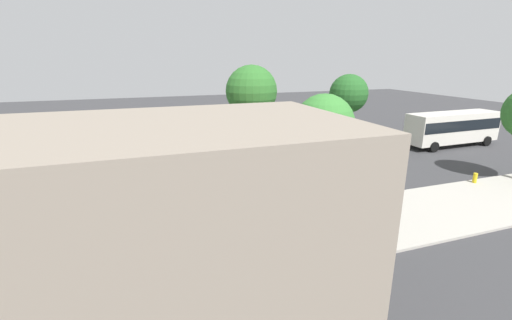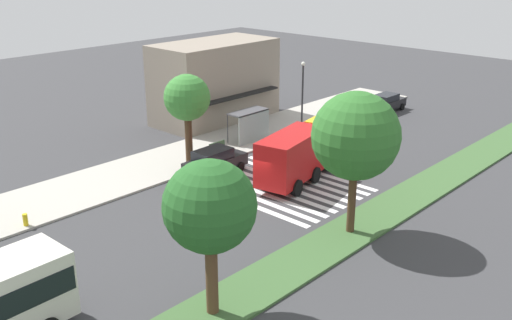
{
  "view_description": "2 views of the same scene",
  "coord_description": "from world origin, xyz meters",
  "px_view_note": "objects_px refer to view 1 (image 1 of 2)",
  "views": [
    {
      "loc": [
        9.84,
        22.93,
        8.62
      ],
      "look_at": [
        2.05,
        0.62,
        1.58
      ],
      "focal_mm": 24.14,
      "sensor_mm": 36.0,
      "label": 1
    },
    {
      "loc": [
        -25.22,
        -23.45,
        14.95
      ],
      "look_at": [
        1.44,
        1.37,
        1.68
      ],
      "focal_mm": 40.89,
      "sensor_mm": 36.0,
      "label": 2
    }
  ],
  "objects_px": {
    "median_tree_far_west": "(349,94)",
    "fire_hydrant": "(475,178)",
    "fire_truck": "(222,154)",
    "bench_near_shelter": "(271,217)",
    "sidewalk_tree_west": "(324,126)",
    "street_lamp": "(73,174)",
    "parked_car_west": "(296,186)",
    "median_tree_west": "(251,91)",
    "transit_bus": "(453,126)",
    "bus_stop_shelter": "(194,205)"
  },
  "relations": [
    {
      "from": "street_lamp",
      "to": "sidewalk_tree_west",
      "type": "bearing_deg",
      "value": 178.15
    },
    {
      "from": "bench_near_shelter",
      "to": "bus_stop_shelter",
      "type": "bearing_deg",
      "value": 0.61
    },
    {
      "from": "parked_car_west",
      "to": "bus_stop_shelter",
      "type": "distance_m",
      "value": 7.52
    },
    {
      "from": "fire_truck",
      "to": "median_tree_far_west",
      "type": "relative_size",
      "value": 1.29
    },
    {
      "from": "median_tree_far_west",
      "to": "parked_car_west",
      "type": "bearing_deg",
      "value": 46.41
    },
    {
      "from": "bus_stop_shelter",
      "to": "street_lamp",
      "type": "bearing_deg",
      "value": -12.86
    },
    {
      "from": "parked_car_west",
      "to": "street_lamp",
      "type": "relative_size",
      "value": 0.8
    },
    {
      "from": "median_tree_west",
      "to": "street_lamp",
      "type": "bearing_deg",
      "value": 46.85
    },
    {
      "from": "bus_stop_shelter",
      "to": "bench_near_shelter",
      "type": "bearing_deg",
      "value": -179.39
    },
    {
      "from": "parked_car_west",
      "to": "fire_truck",
      "type": "bearing_deg",
      "value": -55.49
    },
    {
      "from": "bench_near_shelter",
      "to": "sidewalk_tree_west",
      "type": "bearing_deg",
      "value": -167.47
    },
    {
      "from": "bench_near_shelter",
      "to": "sidewalk_tree_west",
      "type": "distance_m",
      "value": 5.62
    },
    {
      "from": "transit_bus",
      "to": "median_tree_west",
      "type": "relative_size",
      "value": 1.27
    },
    {
      "from": "bench_near_shelter",
      "to": "median_tree_west",
      "type": "relative_size",
      "value": 0.2
    },
    {
      "from": "median_tree_far_west",
      "to": "fire_hydrant",
      "type": "distance_m",
      "value": 14.69
    },
    {
      "from": "transit_bus",
      "to": "bus_stop_shelter",
      "type": "distance_m",
      "value": 29.55
    },
    {
      "from": "bus_stop_shelter",
      "to": "transit_bus",
      "type": "bearing_deg",
      "value": -159.45
    },
    {
      "from": "street_lamp",
      "to": "bus_stop_shelter",
      "type": "bearing_deg",
      "value": 167.14
    },
    {
      "from": "street_lamp",
      "to": "fire_hydrant",
      "type": "relative_size",
      "value": 8.49
    },
    {
      "from": "bench_near_shelter",
      "to": "median_tree_west",
      "type": "xyz_separation_m",
      "value": [
        -3.98,
        -15.09,
        5.07
      ]
    },
    {
      "from": "bench_near_shelter",
      "to": "median_tree_west",
      "type": "bearing_deg",
      "value": -104.77
    },
    {
      "from": "fire_hydrant",
      "to": "bench_near_shelter",
      "type": "bearing_deg",
      "value": 4.39
    },
    {
      "from": "median_tree_west",
      "to": "fire_hydrant",
      "type": "relative_size",
      "value": 11.3
    },
    {
      "from": "median_tree_far_west",
      "to": "median_tree_west",
      "type": "distance_m",
      "value": 10.46
    },
    {
      "from": "parked_car_west",
      "to": "sidewalk_tree_west",
      "type": "relative_size",
      "value": 0.71
    },
    {
      "from": "sidewalk_tree_west",
      "to": "median_tree_far_west",
      "type": "distance_m",
      "value": 18.19
    },
    {
      "from": "sidewalk_tree_west",
      "to": "street_lamp",
      "type": "bearing_deg",
      "value": -1.85
    },
    {
      "from": "median_tree_far_west",
      "to": "transit_bus",
      "type": "bearing_deg",
      "value": 152.75
    },
    {
      "from": "fire_hydrant",
      "to": "sidewalk_tree_west",
      "type": "bearing_deg",
      "value": 2.26
    },
    {
      "from": "parked_car_west",
      "to": "median_tree_far_west",
      "type": "bearing_deg",
      "value": -134.65
    },
    {
      "from": "parked_car_west",
      "to": "median_tree_far_west",
      "type": "xyz_separation_m",
      "value": [
        -11.58,
        -12.17,
        4.14
      ]
    },
    {
      "from": "bench_near_shelter",
      "to": "fire_hydrant",
      "type": "xyz_separation_m",
      "value": [
        -15.96,
        -1.23,
        -0.1
      ]
    },
    {
      "from": "parked_car_west",
      "to": "median_tree_west",
      "type": "xyz_separation_m",
      "value": [
        -1.14,
        -12.17,
        4.73
      ]
    },
    {
      "from": "transit_bus",
      "to": "bus_stop_shelter",
      "type": "bearing_deg",
      "value": -160.62
    },
    {
      "from": "street_lamp",
      "to": "median_tree_far_west",
      "type": "height_order",
      "value": "median_tree_far_west"
    },
    {
      "from": "parked_car_west",
      "to": "median_tree_west",
      "type": "bearing_deg",
      "value": -96.4
    },
    {
      "from": "parked_car_west",
      "to": "bus_stop_shelter",
      "type": "bearing_deg",
      "value": 22.39
    },
    {
      "from": "fire_truck",
      "to": "bench_near_shelter",
      "type": "height_order",
      "value": "fire_truck"
    },
    {
      "from": "parked_car_west",
      "to": "fire_hydrant",
      "type": "bearing_deg",
      "value": 171.54
    },
    {
      "from": "parked_car_west",
      "to": "street_lamp",
      "type": "distance_m",
      "value": 12.4
    },
    {
      "from": "transit_bus",
      "to": "fire_hydrant",
      "type": "height_order",
      "value": "transit_bus"
    },
    {
      "from": "parked_car_west",
      "to": "sidewalk_tree_west",
      "type": "bearing_deg",
      "value": 99.77
    },
    {
      "from": "median_tree_far_west",
      "to": "fire_hydrant",
      "type": "relative_size",
      "value": 9.91
    },
    {
      "from": "sidewalk_tree_west",
      "to": "fire_hydrant",
      "type": "relative_size",
      "value": 9.56
    },
    {
      "from": "street_lamp",
      "to": "fire_truck",
      "type": "bearing_deg",
      "value": -141.23
    },
    {
      "from": "median_tree_west",
      "to": "fire_hydrant",
      "type": "height_order",
      "value": "median_tree_west"
    },
    {
      "from": "parked_car_west",
      "to": "fire_hydrant",
      "type": "distance_m",
      "value": 13.23
    },
    {
      "from": "fire_hydrant",
      "to": "fire_truck",
      "type": "bearing_deg",
      "value": -21.78
    },
    {
      "from": "street_lamp",
      "to": "median_tree_far_west",
      "type": "bearing_deg",
      "value": -149.32
    },
    {
      "from": "median_tree_west",
      "to": "parked_car_west",
      "type": "bearing_deg",
      "value": 84.67
    }
  ]
}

